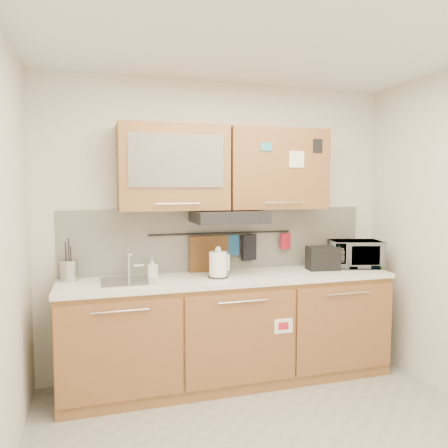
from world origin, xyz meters
TOP-DOWN VIEW (x-y plane):
  - ceiling at (0.00, 0.00)m, footprint 3.20×3.20m
  - wall_back at (0.00, 1.50)m, footprint 3.20×0.00m
  - base_cabinet at (0.00, 1.19)m, footprint 2.80×0.64m
  - countertop at (0.00, 1.19)m, footprint 2.82×0.62m
  - backsplash at (0.00, 1.49)m, footprint 2.80×0.02m
  - upper_cabinets at (-0.00, 1.32)m, footprint 1.82×0.37m
  - range_hood at (0.00, 1.25)m, footprint 0.60×0.46m
  - sink at (-0.85, 1.21)m, footprint 0.42×0.40m
  - utensil_rail at (0.00, 1.45)m, footprint 1.30×0.02m
  - utensil_crock at (-1.30, 1.35)m, footprint 0.18×0.18m
  - kettle at (-0.12, 1.16)m, footprint 0.20×0.18m
  - toaster at (0.89, 1.22)m, footprint 0.30×0.20m
  - microwave at (1.25, 1.25)m, footprint 0.52×0.41m
  - soap_bottle at (-0.65, 1.29)m, footprint 0.09×0.09m
  - cutting_board at (-0.12, 1.44)m, footprint 0.37×0.04m
  - oven_mitt at (0.10, 1.44)m, footprint 0.11×0.05m
  - dark_pouch at (0.25, 1.44)m, footprint 0.16×0.09m
  - pot_holder at (0.62, 1.44)m, footprint 0.12×0.06m

SIDE VIEW (x-z plane):
  - base_cabinet at x=0.00m, z-range -0.03..0.85m
  - countertop at x=0.00m, z-range 0.88..0.92m
  - sink at x=-0.85m, z-range 0.79..1.05m
  - soap_bottle at x=-0.65m, z-range 0.92..1.09m
  - utensil_crock at x=-1.30m, z-range 0.84..1.18m
  - cutting_board at x=-0.12m, z-range 0.79..1.24m
  - kettle at x=-0.12m, z-range 0.89..1.15m
  - toaster at x=0.89m, z-range 0.92..1.14m
  - microwave at x=1.25m, z-range 0.92..1.17m
  - dark_pouch at x=0.25m, z-range 1.00..1.24m
  - oven_mitt at x=0.10m, z-range 1.06..1.24m
  - pot_holder at x=0.62m, z-range 1.09..1.24m
  - backsplash at x=0.00m, z-range 0.92..1.48m
  - utensil_rail at x=0.00m, z-range 1.25..1.27m
  - wall_back at x=0.00m, z-range -0.30..2.90m
  - range_hood at x=0.00m, z-range 1.37..1.47m
  - upper_cabinets at x=0.00m, z-range 1.48..2.18m
  - ceiling at x=0.00m, z-range 2.60..2.60m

